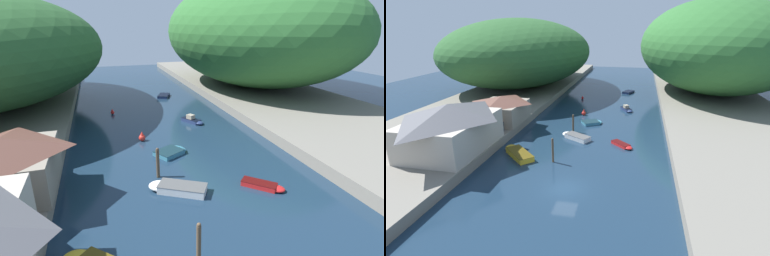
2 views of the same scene
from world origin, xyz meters
TOP-DOWN VIEW (x-y plane):
  - water_surface at (0.00, 30.00)m, footprint 130.00×130.00m
  - right_bank at (22.44, 30.00)m, footprint 22.00×120.00m
  - hillside_right at (23.54, 48.50)m, footprint 34.02×47.63m
  - boathouse_shed at (-14.61, 16.49)m, footprint 7.38×8.35m
  - boat_red_skiff at (5.23, 12.73)m, footprint 3.41×3.37m
  - boat_open_rowboat at (4.81, 31.32)m, footprint 2.74×3.69m
  - boat_far_right_bank at (4.47, 48.20)m, footprint 3.28×4.48m
  - boat_moored_right at (-2.11, 14.50)m, footprint 5.06×3.92m
  - boat_near_quay at (-0.55, 22.01)m, footprint 4.01×3.58m
  - mooring_post_nearest at (-2.99, 5.92)m, footprint 0.27×0.27m
  - mooring_post_middle at (-2.97, 17.32)m, footprint 0.31×0.31m
  - channel_buoy_near at (-3.02, 26.64)m, footprint 0.78×0.78m
  - channel_buoy_far at (-5.69, 39.07)m, footprint 0.56×0.56m
  - person_on_quay at (-12.88, 16.41)m, footprint 0.25×0.40m
  - person_by_boathouse at (-12.34, 11.94)m, footprint 0.28×0.41m

SIDE VIEW (x-z plane):
  - water_surface at x=0.00m, z-range 0.00..0.00m
  - boat_red_skiff at x=5.23m, z-range 0.00..0.45m
  - boat_near_quay at x=-0.55m, z-range 0.00..0.49m
  - boat_far_right_bank at x=4.47m, z-range 0.00..0.50m
  - channel_buoy_far at x=-5.69m, z-range -0.09..0.75m
  - boat_moored_right at x=-2.11m, z-range 0.00..0.67m
  - boat_open_rowboat at x=4.81m, z-range -0.20..0.89m
  - channel_buoy_near at x=-3.02m, z-range -0.13..1.05m
  - right_bank at x=22.44m, z-range 0.00..1.26m
  - mooring_post_middle at x=-2.97m, z-range 0.01..2.90m
  - mooring_post_nearest at x=-2.99m, z-range 0.01..3.20m
  - person_on_quay at x=-12.88m, z-range 1.39..3.08m
  - person_by_boathouse at x=-12.34m, z-range 1.39..3.08m
  - boathouse_shed at x=-14.61m, z-range 1.33..5.54m
  - hillside_right at x=23.54m, z-range 1.26..21.97m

